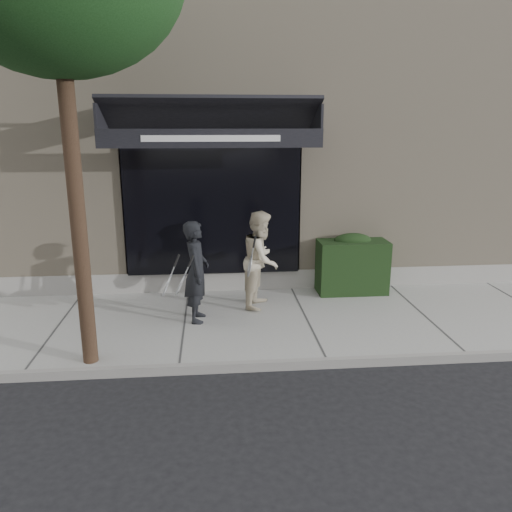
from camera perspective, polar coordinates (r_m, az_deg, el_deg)
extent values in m
plane|color=black|center=(8.44, 5.69, -7.72)|extent=(80.00, 80.00, 0.00)
cube|color=gray|center=(8.42, 5.70, -7.35)|extent=(20.00, 3.00, 0.12)
cube|color=gray|center=(7.04, 8.10, -11.99)|extent=(20.00, 0.10, 0.14)
cube|color=#B8A88D|center=(12.75, 1.75, 12.67)|extent=(14.00, 7.00, 5.50)
cube|color=gray|center=(9.93, 3.91, -2.65)|extent=(14.02, 0.42, 0.50)
cube|color=black|center=(9.31, -4.98, 5.95)|extent=(3.20, 0.30, 2.60)
cube|color=gray|center=(9.59, -14.63, 5.79)|extent=(0.08, 0.40, 2.60)
cube|color=gray|center=(9.60, 4.67, 6.23)|extent=(0.08, 0.40, 2.60)
cube|color=gray|center=(9.35, -5.17, 14.24)|extent=(3.36, 0.40, 0.12)
cube|color=black|center=(8.65, -5.20, 15.91)|extent=(3.60, 1.03, 0.55)
cube|color=black|center=(8.15, -5.13, 13.25)|extent=(3.60, 0.05, 0.30)
cube|color=white|center=(8.12, -5.12, 13.24)|extent=(2.20, 0.01, 0.10)
cube|color=black|center=(8.83, -17.22, 14.80)|extent=(0.04, 1.00, 0.45)
cube|color=black|center=(8.84, 6.86, 15.33)|extent=(0.04, 1.00, 0.45)
cube|color=black|center=(9.64, 10.84, -1.14)|extent=(1.30, 0.70, 1.00)
ellipsoid|color=black|center=(9.52, 10.99, 1.76)|extent=(0.71, 0.38, 0.27)
cylinder|color=black|center=(6.62, -19.92, 6.78)|extent=(0.20, 0.20, 4.80)
imported|color=black|center=(8.03, -6.82, -1.79)|extent=(0.43, 0.62, 1.65)
torus|color=silver|center=(7.83, -8.59, -3.25)|extent=(0.20, 0.32, 0.29)
cylinder|color=silver|center=(7.83, -8.59, -3.25)|extent=(0.16, 0.29, 0.25)
cylinder|color=silver|center=(7.83, -8.59, -3.25)|extent=(0.17, 0.05, 0.09)
cylinder|color=black|center=(7.83, -8.59, -3.25)|extent=(0.20, 0.06, 0.11)
torus|color=silver|center=(7.67, -10.12, -3.30)|extent=(0.17, 0.32, 0.29)
cylinder|color=silver|center=(7.67, -10.12, -3.30)|extent=(0.14, 0.28, 0.25)
cylinder|color=silver|center=(7.67, -10.12, -3.30)|extent=(0.17, 0.04, 0.09)
cylinder|color=black|center=(7.67, -10.12, -3.30)|extent=(0.20, 0.05, 0.11)
imported|color=beige|center=(8.63, 0.61, -0.38)|extent=(0.88, 0.99, 1.69)
torus|color=silver|center=(8.28, -0.71, -1.16)|extent=(0.09, 0.31, 0.30)
cylinder|color=silver|center=(8.28, -0.71, -1.16)|extent=(0.06, 0.27, 0.27)
cylinder|color=silver|center=(8.28, -0.71, -1.16)|extent=(0.18, 0.02, 0.05)
cylinder|color=black|center=(8.28, -0.71, -1.16)|extent=(0.20, 0.04, 0.07)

